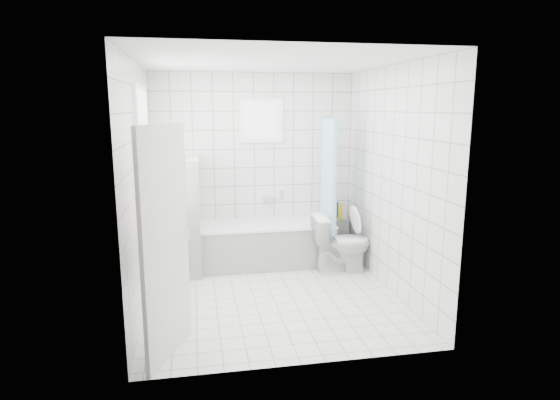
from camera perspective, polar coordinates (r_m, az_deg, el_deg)
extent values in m
plane|color=white|center=(5.49, -0.96, -11.57)|extent=(3.00, 3.00, 0.00)
plane|color=white|center=(5.09, -1.06, 16.54)|extent=(3.00, 3.00, 0.00)
cube|color=white|center=(6.60, -3.14, 3.99)|extent=(2.80, 0.02, 2.60)
cube|color=white|center=(3.69, 2.81, -1.75)|extent=(2.80, 0.02, 2.60)
cube|color=white|center=(5.10, -16.73, 1.40)|extent=(0.02, 3.00, 2.60)
cube|color=white|center=(5.53, 13.46, 2.30)|extent=(0.02, 3.00, 2.60)
cube|color=white|center=(5.35, -16.09, 5.12)|extent=(0.01, 0.90, 1.40)
cube|color=white|center=(6.52, -2.27, 9.63)|extent=(0.50, 0.01, 0.50)
cube|color=white|center=(5.47, -15.20, -2.59)|extent=(0.18, 1.02, 0.08)
cube|color=silver|center=(4.05, -13.77, -5.26)|extent=(0.36, 0.75, 2.00)
cube|color=white|center=(6.46, -1.66, -5.45)|extent=(1.78, 0.75, 0.55)
cube|color=white|center=(6.39, -1.68, -2.96)|extent=(1.80, 0.77, 0.03)
cube|color=white|center=(6.23, -10.45, -1.76)|extent=(0.15, 0.85, 1.50)
cube|color=white|center=(6.93, 6.47, -4.39)|extent=(0.40, 0.24, 0.55)
imported|color=white|center=(6.20, 7.50, -5.25)|extent=(0.76, 0.44, 0.77)
cylinder|color=silver|center=(6.35, 5.92, 9.99)|extent=(0.02, 0.80, 0.02)
cube|color=silver|center=(6.66, -1.28, 0.15)|extent=(0.18, 0.06, 0.06)
imported|color=#D369D1|center=(5.74, -14.93, -0.57)|extent=(0.11, 0.11, 0.19)
imported|color=#3094DB|center=(5.26, -15.32, -1.72)|extent=(0.11, 0.11, 0.17)
imported|color=#E659A3|center=(5.05, -15.55, -1.39)|extent=(0.18, 0.18, 0.32)
imported|color=white|center=(5.55, -15.10, -0.28)|extent=(0.16, 0.16, 0.32)
cylinder|color=green|center=(6.75, 6.30, -1.47)|extent=(0.06, 0.06, 0.21)
cylinder|color=yellow|center=(6.76, 7.35, -1.41)|extent=(0.06, 0.06, 0.22)
cylinder|color=#1829C6|center=(6.86, 6.94, -1.19)|extent=(0.06, 0.06, 0.23)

